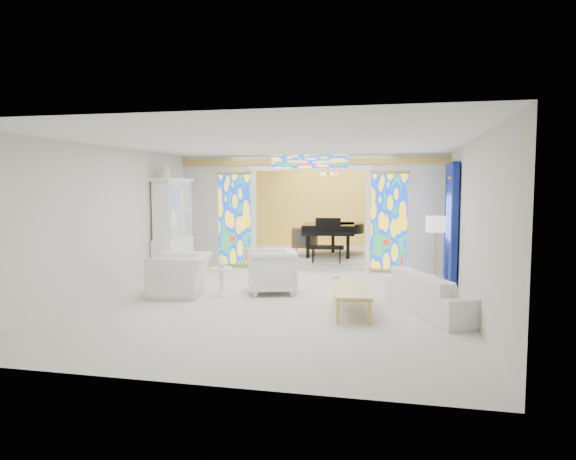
% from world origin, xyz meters
% --- Properties ---
extents(floor, '(12.00, 12.00, 0.00)m').
position_xyz_m(floor, '(0.00, 0.00, 0.00)').
color(floor, beige).
rests_on(floor, ground).
extents(ceiling, '(7.00, 12.00, 0.02)m').
position_xyz_m(ceiling, '(0.00, 0.00, 3.00)').
color(ceiling, white).
rests_on(ceiling, wall_back).
extents(wall_back, '(7.00, 0.02, 3.00)m').
position_xyz_m(wall_back, '(0.00, 6.00, 1.50)').
color(wall_back, silver).
rests_on(wall_back, floor).
extents(wall_front, '(7.00, 0.02, 3.00)m').
position_xyz_m(wall_front, '(0.00, -6.00, 1.50)').
color(wall_front, silver).
rests_on(wall_front, floor).
extents(wall_left, '(0.02, 12.00, 3.00)m').
position_xyz_m(wall_left, '(-3.50, 0.00, 1.50)').
color(wall_left, silver).
rests_on(wall_left, floor).
extents(wall_right, '(0.02, 12.00, 3.00)m').
position_xyz_m(wall_right, '(3.50, 0.00, 1.50)').
color(wall_right, silver).
rests_on(wall_right, floor).
extents(partition_wall, '(7.00, 0.22, 3.00)m').
position_xyz_m(partition_wall, '(0.00, 2.00, 1.65)').
color(partition_wall, silver).
rests_on(partition_wall, floor).
extents(stained_glass_left, '(0.90, 0.04, 2.40)m').
position_xyz_m(stained_glass_left, '(-2.03, 1.89, 1.30)').
color(stained_glass_left, gold).
rests_on(stained_glass_left, partition_wall).
extents(stained_glass_right, '(0.90, 0.04, 2.40)m').
position_xyz_m(stained_glass_right, '(2.03, 1.89, 1.30)').
color(stained_glass_right, gold).
rests_on(stained_glass_right, partition_wall).
extents(stained_glass_transom, '(2.00, 0.04, 0.34)m').
position_xyz_m(stained_glass_transom, '(0.00, 1.89, 2.82)').
color(stained_glass_transom, gold).
rests_on(stained_glass_transom, partition_wall).
extents(alcove_platform, '(6.80, 3.80, 0.18)m').
position_xyz_m(alcove_platform, '(0.00, 4.10, 0.09)').
color(alcove_platform, beige).
rests_on(alcove_platform, floor).
extents(gold_curtain_back, '(6.70, 0.10, 2.90)m').
position_xyz_m(gold_curtain_back, '(0.00, 5.88, 1.50)').
color(gold_curtain_back, '#FED858').
rests_on(gold_curtain_back, wall_back).
extents(chandelier, '(0.48, 0.48, 0.30)m').
position_xyz_m(chandelier, '(0.20, 4.00, 2.55)').
color(chandelier, gold).
rests_on(chandelier, ceiling).
extents(blue_drapes, '(0.14, 1.85, 2.65)m').
position_xyz_m(blue_drapes, '(3.40, 0.70, 1.58)').
color(blue_drapes, navy).
rests_on(blue_drapes, wall_right).
extents(china_cabinet, '(0.56, 1.46, 2.72)m').
position_xyz_m(china_cabinet, '(-3.22, 0.60, 1.17)').
color(china_cabinet, white).
rests_on(china_cabinet, floor).
extents(armchair_left, '(1.32, 1.45, 0.82)m').
position_xyz_m(armchair_left, '(-2.03, -1.65, 0.41)').
color(armchair_left, white).
rests_on(armchair_left, floor).
extents(armchair_right, '(1.23, 1.21, 0.90)m').
position_xyz_m(armchair_right, '(-0.27, -1.08, 0.45)').
color(armchair_right, white).
rests_on(armchair_right, floor).
extents(sofa, '(1.86, 2.57, 0.70)m').
position_xyz_m(sofa, '(2.95, -2.08, 0.35)').
color(sofa, white).
rests_on(sofa, floor).
extents(side_table, '(0.59, 0.59, 0.57)m').
position_xyz_m(side_table, '(-1.18, -1.56, 0.37)').
color(side_table, white).
rests_on(side_table, floor).
extents(vase, '(0.20, 0.20, 0.19)m').
position_xyz_m(vase, '(-1.18, -1.56, 0.67)').
color(vase, white).
rests_on(vase, side_table).
extents(coffee_table, '(0.90, 2.05, 0.44)m').
position_xyz_m(coffee_table, '(1.45, -2.24, 0.40)').
color(coffee_table, silver).
rests_on(coffee_table, floor).
extents(floor_lamp, '(0.47, 0.47, 1.60)m').
position_xyz_m(floor_lamp, '(2.99, -0.66, 1.37)').
color(floor_lamp, gold).
rests_on(floor_lamp, floor).
extents(grand_piano, '(1.87, 2.92, 1.12)m').
position_xyz_m(grand_piano, '(0.40, 3.72, 0.94)').
color(grand_piano, black).
rests_on(grand_piano, alcove_platform).
extents(tv_console, '(0.72, 0.51, 0.81)m').
position_xyz_m(tv_console, '(-0.37, 3.23, 0.71)').
color(tv_console, brown).
rests_on(tv_console, alcove_platform).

